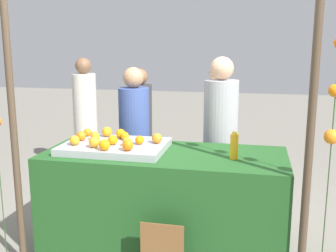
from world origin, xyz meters
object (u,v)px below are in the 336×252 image
at_px(orange_0, 121,134).
at_px(vendor_left, 134,147).
at_px(orange_1, 75,140).
at_px(stall_counter, 164,203).
at_px(juice_bottle, 234,146).
at_px(vendor_right, 220,147).

xyz_separation_m(orange_0, vendor_left, (-0.04, 0.55, -0.27)).
distance_m(orange_0, orange_1, 0.44).
relative_size(stall_counter, orange_0, 23.95).
distance_m(orange_0, vendor_left, 0.61).
height_order(stall_counter, juice_bottle, juice_bottle).
bearing_deg(vendor_left, orange_1, -106.31).
height_order(juice_bottle, vendor_right, vendor_right).
relative_size(stall_counter, juice_bottle, 9.13).
height_order(orange_1, vendor_right, vendor_right).
relative_size(orange_1, juice_bottle, 0.37).
height_order(orange_0, vendor_right, vendor_right).
relative_size(orange_1, vendor_left, 0.05).
bearing_deg(vendor_left, stall_counter, -56.21).
distance_m(juice_bottle, vendor_left, 1.37).
bearing_deg(vendor_right, orange_0, -147.90).
relative_size(orange_0, vendor_left, 0.05).
height_order(stall_counter, orange_1, orange_1).
xyz_separation_m(stall_counter, orange_0, (-0.45, 0.19, 0.55)).
distance_m(juice_bottle, vendor_right, 0.84).
bearing_deg(vendor_right, juice_bottle, -77.31).
bearing_deg(orange_1, vendor_left, 73.69).
bearing_deg(juice_bottle, orange_1, -176.85).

